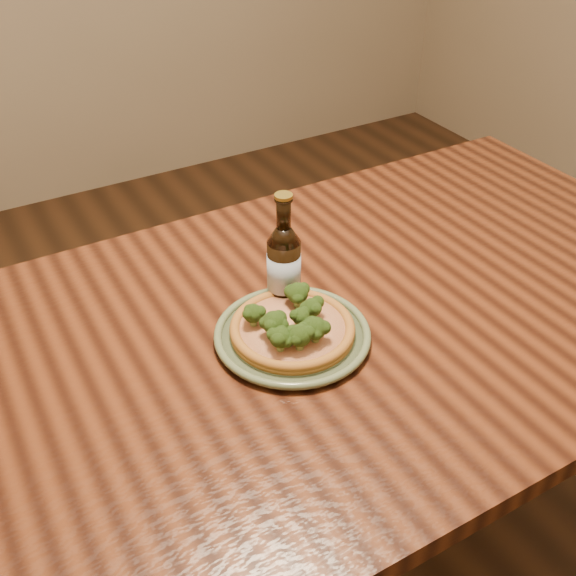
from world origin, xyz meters
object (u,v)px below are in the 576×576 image
table (334,351)px  beer_bottle (284,264)px  pizza (292,327)px  plate (292,335)px

table → beer_bottle: bearing=130.1°
pizza → plate: bearing=54.5°
table → plate: bearing=-166.7°
table → beer_bottle: size_ratio=7.19×
table → pizza: bearing=-165.8°
plate → beer_bottle: (0.04, 0.10, 0.07)m
plate → pizza: pizza is taller
table → beer_bottle: (-0.06, 0.08, 0.18)m
beer_bottle → table: bearing=-25.2°
table → pizza: 0.16m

